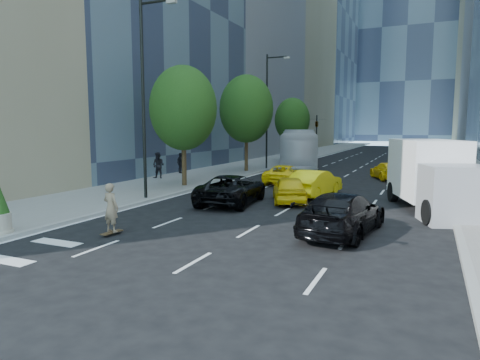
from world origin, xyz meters
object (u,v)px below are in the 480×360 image
at_px(black_sedan_lincoln, 232,189).
at_px(city_bus, 299,149).
at_px(skateboarder, 111,211).
at_px(black_sedan_mercedes, 343,213).
at_px(box_truck, 433,176).

bearing_deg(black_sedan_lincoln, city_bus, -89.07).
xyz_separation_m(skateboarder, city_bus, (-1.16, 27.47, 0.93)).
height_order(black_sedan_mercedes, box_truck, box_truck).
relative_size(black_sedan_mercedes, box_truck, 0.72).
bearing_deg(box_truck, city_bus, 103.72).
xyz_separation_m(skateboarder, black_sedan_mercedes, (7.40, 3.48, -0.12)).
relative_size(black_sedan_mercedes, city_bus, 0.40).
distance_m(skateboarder, box_truck, 13.94).
distance_m(black_sedan_mercedes, box_truck, 6.62).
relative_size(black_sedan_lincoln, city_bus, 0.41).
bearing_deg(black_sedan_mercedes, box_truck, -109.55).
bearing_deg(city_bus, skateboarder, -103.50).
xyz_separation_m(city_bus, box_truck, (11.46, -18.11, -0.17)).
bearing_deg(skateboarder, city_bus, -82.42).
distance_m(black_sedan_lincoln, city_bus, 20.16).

